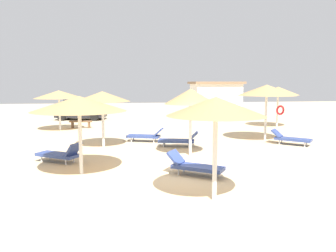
{
  "coord_description": "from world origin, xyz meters",
  "views": [
    {
      "loc": [
        -1.92,
        -10.73,
        3.01
      ],
      "look_at": [
        0.0,
        3.0,
        1.2
      ],
      "focal_mm": 34.91,
      "sensor_mm": 36.0,
      "label": 1
    }
  ],
  "objects_px": {
    "parasol_0": "(267,90)",
    "lounger_4": "(60,154)",
    "parasol_1": "(216,107)",
    "parasol_5": "(191,97)",
    "parked_car": "(81,110)",
    "parasol_3": "(102,97)",
    "parasol_6": "(278,91)",
    "lounger_3": "(146,136)",
    "beach_cabana": "(215,99)",
    "lounger_0": "(290,138)",
    "lounger_1": "(194,166)",
    "parasol_7": "(59,94)",
    "lounger_5": "(179,140)",
    "parasol_4": "(79,104)",
    "bench_0": "(81,123)"
  },
  "relations": [
    {
      "from": "parasol_0",
      "to": "lounger_4",
      "type": "distance_m",
      "value": 10.81
    },
    {
      "from": "lounger_4",
      "to": "parasol_1",
      "type": "bearing_deg",
      "value": -45.32
    },
    {
      "from": "parasol_5",
      "to": "parked_car",
      "type": "bearing_deg",
      "value": 113.13
    },
    {
      "from": "parasol_1",
      "to": "parasol_3",
      "type": "distance_m",
      "value": 8.23
    },
    {
      "from": "parasol_6",
      "to": "lounger_3",
      "type": "xyz_separation_m",
      "value": [
        -9.53,
        -4.69,
        -2.15
      ]
    },
    {
      "from": "parasol_3",
      "to": "parasol_5",
      "type": "relative_size",
      "value": 0.95
    },
    {
      "from": "parasol_6",
      "to": "beach_cabana",
      "type": "xyz_separation_m",
      "value": [
        -2.39,
        7.22,
        -0.86
      ]
    },
    {
      "from": "parasol_6",
      "to": "parked_car",
      "type": "bearing_deg",
      "value": 155.35
    },
    {
      "from": "parasol_3",
      "to": "lounger_0",
      "type": "distance_m",
      "value": 9.38
    },
    {
      "from": "parasol_0",
      "to": "lounger_1",
      "type": "xyz_separation_m",
      "value": [
        -5.22,
        -6.05,
        -2.33
      ]
    },
    {
      "from": "lounger_4",
      "to": "parked_car",
      "type": "xyz_separation_m",
      "value": [
        -1.08,
        15.24,
        0.5
      ]
    },
    {
      "from": "lounger_0",
      "to": "parasol_6",
      "type": "bearing_deg",
      "value": 68.85
    },
    {
      "from": "parasol_7",
      "to": "lounger_1",
      "type": "xyz_separation_m",
      "value": [
        6.32,
        -11.43,
        -1.99
      ]
    },
    {
      "from": "lounger_5",
      "to": "parked_car",
      "type": "bearing_deg",
      "value": 115.68
    },
    {
      "from": "parasol_4",
      "to": "bench_0",
      "type": "height_order",
      "value": "parasol_4"
    },
    {
      "from": "parasol_6",
      "to": "parasol_1",
      "type": "bearing_deg",
      "value": -121.87
    },
    {
      "from": "lounger_3",
      "to": "parasol_4",
      "type": "bearing_deg",
      "value": -114.19
    },
    {
      "from": "lounger_4",
      "to": "parasol_7",
      "type": "bearing_deg",
      "value": 100.19
    },
    {
      "from": "lounger_3",
      "to": "parked_car",
      "type": "relative_size",
      "value": 0.47
    },
    {
      "from": "lounger_3",
      "to": "parked_car",
      "type": "xyz_separation_m",
      "value": [
        -4.67,
        11.2,
        0.5
      ]
    },
    {
      "from": "parasol_5",
      "to": "bench_0",
      "type": "bearing_deg",
      "value": 120.99
    },
    {
      "from": "bench_0",
      "to": "parasol_5",
      "type": "bearing_deg",
      "value": -59.01
    },
    {
      "from": "parasol_0",
      "to": "parasol_1",
      "type": "xyz_separation_m",
      "value": [
        -5.2,
        -8.39,
        -0.22
      ]
    },
    {
      "from": "parasol_5",
      "to": "lounger_5",
      "type": "xyz_separation_m",
      "value": [
        -0.13,
        1.91,
        -2.15
      ]
    },
    {
      "from": "lounger_3",
      "to": "lounger_0",
      "type": "bearing_deg",
      "value": -14.48
    },
    {
      "from": "lounger_0",
      "to": "beach_cabana",
      "type": "height_order",
      "value": "beach_cabana"
    },
    {
      "from": "parasol_0",
      "to": "parasol_6",
      "type": "distance_m",
      "value": 6.04
    },
    {
      "from": "parasol_0",
      "to": "lounger_4",
      "type": "bearing_deg",
      "value": -159.99
    },
    {
      "from": "parasol_7",
      "to": "lounger_0",
      "type": "bearing_deg",
      "value": -28.93
    },
    {
      "from": "parasol_7",
      "to": "lounger_3",
      "type": "distance_m",
      "value": 7.45
    },
    {
      "from": "parasol_4",
      "to": "lounger_1",
      "type": "xyz_separation_m",
      "value": [
        3.71,
        -0.7,
        -2.03
      ]
    },
    {
      "from": "parasol_5",
      "to": "lounger_1",
      "type": "xyz_separation_m",
      "value": [
        -0.5,
        -2.99,
        -2.15
      ]
    },
    {
      "from": "parasol_4",
      "to": "lounger_4",
      "type": "height_order",
      "value": "parasol_4"
    },
    {
      "from": "parasol_7",
      "to": "lounger_5",
      "type": "bearing_deg",
      "value": -44.33
    },
    {
      "from": "lounger_0",
      "to": "parasol_7",
      "type": "bearing_deg",
      "value": 151.07
    },
    {
      "from": "lounger_1",
      "to": "bench_0",
      "type": "distance_m",
      "value": 13.39
    },
    {
      "from": "parasol_1",
      "to": "lounger_3",
      "type": "xyz_separation_m",
      "value": [
        -1.13,
        8.82,
        -2.11
      ]
    },
    {
      "from": "parasol_0",
      "to": "parked_car",
      "type": "bearing_deg",
      "value": 133.4
    },
    {
      "from": "parasol_4",
      "to": "parasol_0",
      "type": "bearing_deg",
      "value": 30.94
    },
    {
      "from": "beach_cabana",
      "to": "lounger_0",
      "type": "bearing_deg",
      "value": -90.51
    },
    {
      "from": "parasol_4",
      "to": "parasol_6",
      "type": "bearing_deg",
      "value": 40.81
    },
    {
      "from": "bench_0",
      "to": "parasol_7",
      "type": "bearing_deg",
      "value": -141.67
    },
    {
      "from": "parasol_0",
      "to": "parasol_7",
      "type": "relative_size",
      "value": 0.98
    },
    {
      "from": "parasol_3",
      "to": "parasol_6",
      "type": "relative_size",
      "value": 0.94
    },
    {
      "from": "parasol_0",
      "to": "bench_0",
      "type": "xyz_separation_m",
      "value": [
        -10.35,
        6.31,
        -2.31
      ]
    },
    {
      "from": "beach_cabana",
      "to": "parasol_7",
      "type": "bearing_deg",
      "value": -150.58
    },
    {
      "from": "parasol_0",
      "to": "lounger_1",
      "type": "bearing_deg",
      "value": -130.77
    },
    {
      "from": "parasol_5",
      "to": "lounger_1",
      "type": "relative_size",
      "value": 1.47
    },
    {
      "from": "parasol_1",
      "to": "parasol_7",
      "type": "distance_m",
      "value": 15.15
    },
    {
      "from": "parasol_5",
      "to": "parasol_6",
      "type": "distance_m",
      "value": 11.39
    }
  ]
}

